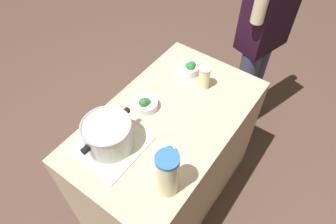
{
  "coord_description": "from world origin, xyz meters",
  "views": [
    {
      "loc": [
        -0.85,
        -0.61,
        2.2
      ],
      "look_at": [
        0.0,
        0.0,
        0.95
      ],
      "focal_mm": 32.42,
      "sensor_mm": 36.0,
      "label": 1
    }
  ],
  "objects_px": {
    "broccoli_bowl_back": "(166,154)",
    "person_cook": "(262,38)",
    "lemonade_pitcher": "(167,174)",
    "mason_jar": "(204,78)",
    "broccoli_bowl_center": "(146,104)",
    "cooking_pot": "(108,134)",
    "broccoli_bowl_front": "(189,68)"
  },
  "relations": [
    {
      "from": "lemonade_pitcher",
      "to": "broccoli_bowl_front",
      "type": "xyz_separation_m",
      "value": [
        0.71,
        0.35,
        -0.1
      ]
    },
    {
      "from": "broccoli_bowl_front",
      "to": "broccoli_bowl_center",
      "type": "xyz_separation_m",
      "value": [
        -0.39,
        0.03,
        -0.0
      ]
    },
    {
      "from": "mason_jar",
      "to": "broccoli_bowl_back",
      "type": "xyz_separation_m",
      "value": [
        -0.53,
        -0.11,
        -0.04
      ]
    },
    {
      "from": "cooking_pot",
      "to": "broccoli_bowl_back",
      "type": "bearing_deg",
      "value": -69.71
    },
    {
      "from": "cooking_pot",
      "to": "mason_jar",
      "type": "height_order",
      "value": "cooking_pot"
    },
    {
      "from": "broccoli_bowl_center",
      "to": "person_cook",
      "type": "bearing_deg",
      "value": -15.54
    },
    {
      "from": "mason_jar",
      "to": "broccoli_bowl_center",
      "type": "relative_size",
      "value": 1.08
    },
    {
      "from": "cooking_pot",
      "to": "broccoli_bowl_front",
      "type": "xyz_separation_m",
      "value": [
        0.69,
        -0.03,
        -0.06
      ]
    },
    {
      "from": "lemonade_pitcher",
      "to": "mason_jar",
      "type": "height_order",
      "value": "lemonade_pitcher"
    },
    {
      "from": "cooking_pot",
      "to": "broccoli_bowl_front",
      "type": "relative_size",
      "value": 2.42
    },
    {
      "from": "broccoli_bowl_center",
      "to": "person_cook",
      "type": "xyz_separation_m",
      "value": [
        0.95,
        -0.27,
        -0.01
      ]
    },
    {
      "from": "lemonade_pitcher",
      "to": "person_cook",
      "type": "distance_m",
      "value": 1.29
    },
    {
      "from": "mason_jar",
      "to": "broccoli_bowl_back",
      "type": "height_order",
      "value": "mason_jar"
    },
    {
      "from": "broccoli_bowl_front",
      "to": "cooking_pot",
      "type": "bearing_deg",
      "value": 177.8
    },
    {
      "from": "mason_jar",
      "to": "person_cook",
      "type": "distance_m",
      "value": 0.63
    },
    {
      "from": "lemonade_pitcher",
      "to": "broccoli_bowl_center",
      "type": "height_order",
      "value": "lemonade_pitcher"
    },
    {
      "from": "person_cook",
      "to": "broccoli_bowl_front",
      "type": "bearing_deg",
      "value": 157.87
    },
    {
      "from": "lemonade_pitcher",
      "to": "broccoli_bowl_back",
      "type": "distance_m",
      "value": 0.19
    },
    {
      "from": "cooking_pot",
      "to": "broccoli_bowl_center",
      "type": "distance_m",
      "value": 0.31
    },
    {
      "from": "mason_jar",
      "to": "broccoli_bowl_front",
      "type": "bearing_deg",
      "value": 68.49
    },
    {
      "from": "cooking_pot",
      "to": "broccoli_bowl_center",
      "type": "bearing_deg",
      "value": 1.56
    },
    {
      "from": "lemonade_pitcher",
      "to": "cooking_pot",
      "type": "bearing_deg",
      "value": 86.48
    },
    {
      "from": "mason_jar",
      "to": "lemonade_pitcher",
      "type": "bearing_deg",
      "value": -162.23
    },
    {
      "from": "lemonade_pitcher",
      "to": "mason_jar",
      "type": "distance_m",
      "value": 0.69
    },
    {
      "from": "broccoli_bowl_center",
      "to": "broccoli_bowl_back",
      "type": "xyz_separation_m",
      "value": [
        -0.2,
        -0.28,
        0.0
      ]
    },
    {
      "from": "broccoli_bowl_back",
      "to": "person_cook",
      "type": "height_order",
      "value": "person_cook"
    },
    {
      "from": "broccoli_bowl_back",
      "to": "person_cook",
      "type": "relative_size",
      "value": 0.06
    },
    {
      "from": "mason_jar",
      "to": "person_cook",
      "type": "bearing_deg",
      "value": -8.31
    },
    {
      "from": "broccoli_bowl_center",
      "to": "cooking_pot",
      "type": "bearing_deg",
      "value": -178.44
    },
    {
      "from": "broccoli_bowl_back",
      "to": "lemonade_pitcher",
      "type": "bearing_deg",
      "value": -141.39
    },
    {
      "from": "cooking_pot",
      "to": "person_cook",
      "type": "relative_size",
      "value": 0.19
    },
    {
      "from": "cooking_pot",
      "to": "mason_jar",
      "type": "xyz_separation_m",
      "value": [
        0.63,
        -0.17,
        -0.02
      ]
    }
  ]
}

